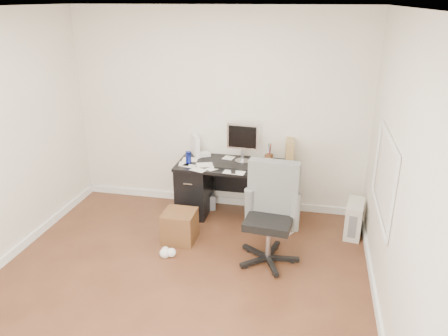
{
  "coord_description": "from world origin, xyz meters",
  "views": [
    {
      "loc": [
        1.27,
        -3.58,
        2.78
      ],
      "look_at": [
        0.25,
        1.2,
        0.86
      ],
      "focal_mm": 35.0,
      "sensor_mm": 36.0,
      "label": 1
    }
  ],
  "objects_px": {
    "office_chair": "(269,216)",
    "keyboard": "(234,167)",
    "desk": "(234,189)",
    "wicker_basket": "(180,226)",
    "pc_tower": "(354,219)",
    "lcd_monitor": "(243,143)"
  },
  "relations": [
    {
      "from": "office_chair",
      "to": "keyboard",
      "type": "bearing_deg",
      "value": 128.37
    },
    {
      "from": "desk",
      "to": "keyboard",
      "type": "xyz_separation_m",
      "value": [
        0.01,
        -0.14,
        0.36
      ]
    },
    {
      "from": "wicker_basket",
      "to": "pc_tower",
      "type": "bearing_deg",
      "value": 15.65
    },
    {
      "from": "desk",
      "to": "office_chair",
      "type": "distance_m",
      "value": 1.17
    },
    {
      "from": "keyboard",
      "to": "pc_tower",
      "type": "relative_size",
      "value": 1.1
    },
    {
      "from": "pc_tower",
      "to": "wicker_basket",
      "type": "distance_m",
      "value": 2.16
    },
    {
      "from": "lcd_monitor",
      "to": "pc_tower",
      "type": "relative_size",
      "value": 1.21
    },
    {
      "from": "keyboard",
      "to": "office_chair",
      "type": "relative_size",
      "value": 0.42
    },
    {
      "from": "keyboard",
      "to": "office_chair",
      "type": "distance_m",
      "value": 1.05
    },
    {
      "from": "keyboard",
      "to": "wicker_basket",
      "type": "bearing_deg",
      "value": -129.81
    },
    {
      "from": "office_chair",
      "to": "pc_tower",
      "type": "distance_m",
      "value": 1.32
    },
    {
      "from": "lcd_monitor",
      "to": "office_chair",
      "type": "bearing_deg",
      "value": -62.1
    },
    {
      "from": "keyboard",
      "to": "office_chair",
      "type": "xyz_separation_m",
      "value": [
        0.56,
        -0.87,
        -0.19
      ]
    },
    {
      "from": "pc_tower",
      "to": "lcd_monitor",
      "type": "bearing_deg",
      "value": 177.52
    },
    {
      "from": "lcd_monitor",
      "to": "keyboard",
      "type": "xyz_separation_m",
      "value": [
        -0.07,
        -0.25,
        -0.25
      ]
    },
    {
      "from": "pc_tower",
      "to": "wicker_basket",
      "type": "height_order",
      "value": "pc_tower"
    },
    {
      "from": "office_chair",
      "to": "lcd_monitor",
      "type": "bearing_deg",
      "value": 119.24
    },
    {
      "from": "wicker_basket",
      "to": "keyboard",
      "type": "bearing_deg",
      "value": 49.56
    },
    {
      "from": "desk",
      "to": "office_chair",
      "type": "relative_size",
      "value": 1.32
    },
    {
      "from": "lcd_monitor",
      "to": "keyboard",
      "type": "bearing_deg",
      "value": -101.48
    },
    {
      "from": "keyboard",
      "to": "pc_tower",
      "type": "height_order",
      "value": "keyboard"
    },
    {
      "from": "keyboard",
      "to": "wicker_basket",
      "type": "relative_size",
      "value": 1.26
    }
  ]
}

